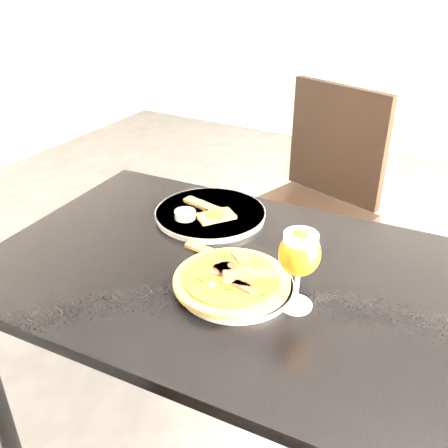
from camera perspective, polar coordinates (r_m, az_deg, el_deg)
The scene contains 10 objects.
ground at distance 1.86m, azimuth -3.46°, elevation -22.19°, with size 6.00×6.00×0.00m, color #48494B.
dining_table at distance 1.30m, azimuth 0.24°, elevation -8.17°, with size 1.25×0.87×0.75m.
chair_far at distance 2.05m, azimuth 9.97°, elevation 2.55°, with size 0.57×0.57×0.99m.
plate_main at distance 1.17m, azimuth 1.35°, elevation -7.03°, with size 0.27×0.27×0.01m, color silver.
pizza at distance 1.17m, azimuth 0.94°, elevation -6.33°, with size 0.27×0.27×0.03m.
plate_second at distance 1.48m, azimuth -1.57°, elevation 1.19°, with size 0.32×0.32×0.02m, color silver.
crust_scraps at distance 1.46m, azimuth -1.48°, elevation 1.38°, with size 0.19×0.13×0.01m.
loose_crust at distance 1.31m, azimuth -2.24°, elevation -2.97°, with size 0.11×0.03×0.01m, color #9B6025.
sauce_cup at distance 1.44m, azimuth -4.47°, elevation 0.86°, with size 0.06×0.06×0.04m.
beer_glass at distance 1.06m, azimuth 8.64°, elevation -3.40°, with size 0.09×0.09×0.19m.
Camera 1 is at (0.66, -0.96, 1.45)m, focal length 40.00 mm.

